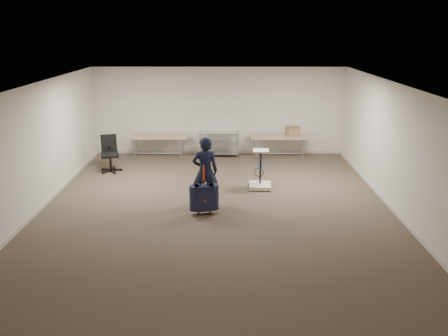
{
  "coord_description": "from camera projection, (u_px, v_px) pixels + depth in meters",
  "views": [
    {
      "loc": [
        0.23,
        -9.38,
        3.95
      ],
      "look_at": [
        0.18,
        0.3,
        0.84
      ],
      "focal_mm": 35.0,
      "sensor_mm": 36.0,
      "label": 1
    }
  ],
  "objects": [
    {
      "name": "folding_table_left",
      "position": [
        159.0,
        137.0,
        13.7
      ],
      "size": [
        1.8,
        0.75,
        0.73
      ],
      "color": "tan",
      "rests_on": "ground"
    },
    {
      "name": "person",
      "position": [
        205.0,
        171.0,
        10.01
      ],
      "size": [
        0.64,
        0.47,
        1.62
      ],
      "primitive_type": "imported",
      "rotation": [
        0.0,
        0.0,
        3.28
      ],
      "color": "black",
      "rests_on": "ground"
    },
    {
      "name": "office_chair",
      "position": [
        110.0,
        161.0,
        12.54
      ],
      "size": [
        0.63,
        0.63,
        1.05
      ],
      "color": "black",
      "rests_on": "ground"
    },
    {
      "name": "folding_table_right",
      "position": [
        279.0,
        137.0,
        13.68
      ],
      "size": [
        1.8,
        0.75,
        0.73
      ],
      "color": "tan",
      "rests_on": "ground"
    },
    {
      "name": "suitcase",
      "position": [
        204.0,
        198.0,
        9.61
      ],
      "size": [
        0.45,
        0.31,
        1.14
      ],
      "color": "black",
      "rests_on": "ground"
    },
    {
      "name": "ground",
      "position": [
        216.0,
        206.0,
        10.14
      ],
      "size": [
        9.0,
        9.0,
        0.0
      ],
      "primitive_type": "plane",
      "color": "#46372B",
      "rests_on": "ground"
    },
    {
      "name": "room_shell",
      "position": [
        217.0,
        184.0,
        11.44
      ],
      "size": [
        8.0,
        9.0,
        9.0
      ],
      "color": "silver",
      "rests_on": "ground"
    },
    {
      "name": "cardboard_box",
      "position": [
        293.0,
        131.0,
        13.62
      ],
      "size": [
        0.46,
        0.39,
        0.3
      ],
      "primitive_type": "cube",
      "rotation": [
        0.0,
        0.0,
        0.27
      ],
      "color": "brown",
      "rests_on": "folding_table_right"
    },
    {
      "name": "equipment_cart",
      "position": [
        260.0,
        178.0,
        11.21
      ],
      "size": [
        0.59,
        0.59,
        1.02
      ],
      "color": "silver",
      "rests_on": "ground"
    },
    {
      "name": "wire_shelf",
      "position": [
        219.0,
        143.0,
        14.0
      ],
      "size": [
        1.22,
        0.47,
        0.8
      ],
      "color": "silver",
      "rests_on": "ground"
    }
  ]
}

